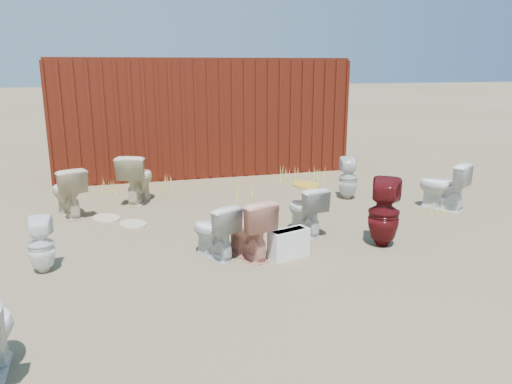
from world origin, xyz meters
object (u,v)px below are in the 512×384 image
object	(u,v)px
toilet_front_c	(214,231)
toilet_front_maroon	(384,213)
toilet_back_e	(348,178)
toilet_back_beige_right	(137,178)
toilet_front_e	(443,186)
shipping_container	(199,114)
toilet_back_yellowlid	(305,210)
toilet_back_a	(41,245)
toilet_back_beige_left	(68,192)
toilet_front_pink	(247,228)
loose_tank	(289,244)

from	to	relation	value
toilet_front_c	toilet_front_maroon	xyz separation A→B (m)	(2.16, -0.21, 0.10)
toilet_front_c	toilet_back_e	distance (m)	3.44
toilet_back_beige_right	toilet_front_e	bearing A→B (deg)	-179.61
shipping_container	toilet_front_c	distance (m)	5.58
toilet_front_maroon	toilet_back_yellowlid	bearing A→B (deg)	-5.88
toilet_front_c	toilet_back_e	xyz separation A→B (m)	(2.77, 2.03, 0.03)
toilet_back_a	toilet_back_beige_left	bearing A→B (deg)	-94.78
toilet_front_maroon	toilet_back_yellowlid	xyz separation A→B (m)	(-0.78, 0.73, -0.10)
toilet_front_c	toilet_back_beige_left	size ratio (longest dim) A/B	0.87
toilet_front_c	toilet_back_e	bearing A→B (deg)	-169.28
toilet_front_c	toilet_front_e	bearing A→B (deg)	169.08
toilet_back_a	toilet_back_yellowlid	xyz separation A→B (m)	(3.32, 0.42, 0.02)
toilet_front_pink	toilet_back_yellowlid	distance (m)	1.18
toilet_front_pink	toilet_front_c	world-z (taller)	toilet_front_pink
toilet_back_beige_right	toilet_back_yellowlid	xyz separation A→B (m)	(2.13, -2.30, -0.08)
toilet_front_pink	toilet_back_a	size ratio (longest dim) A/B	1.16
toilet_front_c	toilet_back_yellowlid	xyz separation A→B (m)	(1.38, 0.52, 0.00)
toilet_back_a	toilet_back_e	distance (m)	5.10
toilet_back_beige_left	loose_tank	xyz separation A→B (m)	(2.68, -2.54, -0.21)
toilet_front_e	toilet_back_beige_right	bearing A→B (deg)	-52.31
toilet_back_beige_left	loose_tank	distance (m)	3.70
loose_tank	toilet_back_yellowlid	bearing A→B (deg)	38.99
toilet_back_e	loose_tank	distance (m)	2.99
toilet_back_e	loose_tank	bearing A→B (deg)	70.68
toilet_back_a	toilet_back_beige_left	xyz separation A→B (m)	(0.13, 2.18, 0.07)
toilet_front_c	toilet_front_maroon	bearing A→B (deg)	149.01
toilet_front_maroon	toilet_front_e	bearing A→B (deg)	-108.25
toilet_front_c	toilet_back_a	world-z (taller)	toilet_front_c
toilet_back_e	toilet_back_beige_left	bearing A→B (deg)	17.32
toilet_front_maroon	toilet_front_pink	bearing A→B (deg)	33.96
shipping_container	toilet_back_yellowlid	world-z (taller)	shipping_container
toilet_back_yellowlid	toilet_back_e	bearing A→B (deg)	-142.38
shipping_container	toilet_front_c	size ratio (longest dim) A/B	8.90
shipping_container	toilet_back_yellowlid	xyz separation A→B (m)	(0.61, -4.93, -0.86)
toilet_front_e	toilet_front_pink	bearing A→B (deg)	-13.62
toilet_front_pink	toilet_front_c	xyz separation A→B (m)	(-0.39, 0.11, -0.03)
toilet_front_pink	loose_tank	size ratio (longest dim) A/B	1.49
toilet_back_beige_left	loose_tank	bearing A→B (deg)	115.62
toilet_front_e	toilet_back_yellowlid	world-z (taller)	toilet_front_e
toilet_front_maroon	toilet_back_a	world-z (taller)	toilet_front_maroon
toilet_back_yellowlid	loose_tank	xyz separation A→B (m)	(-0.52, -0.78, -0.16)
toilet_front_maroon	toilet_back_beige_left	bearing A→B (deg)	4.95
toilet_front_e	toilet_back_beige_left	world-z (taller)	toilet_back_beige_left
loose_tank	toilet_back_a	bearing A→B (deg)	155.20
toilet_front_pink	toilet_back_beige_right	bearing A→B (deg)	-87.87
toilet_back_a	toilet_front_e	bearing A→B (deg)	-172.39
toilet_front_pink	toilet_front_maroon	world-z (taller)	toilet_front_maroon
toilet_back_yellowlid	toilet_back_beige_left	bearing A→B (deg)	-38.66
toilet_front_e	toilet_back_e	bearing A→B (deg)	-72.11
toilet_back_yellowlid	toilet_front_c	bearing A→B (deg)	10.82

